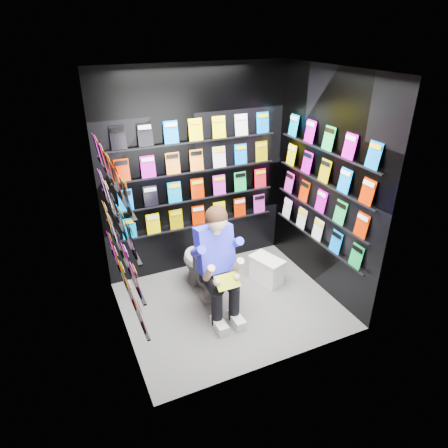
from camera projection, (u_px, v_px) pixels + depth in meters
name	position (u px, v px, depth m)	size (l,w,h in m)	color
floor	(230.00, 305.00, 4.71)	(2.40, 2.40, 0.00)	#585855
ceiling	(232.00, 70.00, 3.54)	(2.40, 2.40, 0.00)	white
wall_back	(196.00, 174.00, 4.94)	(2.40, 0.04, 2.60)	black
wall_front	(282.00, 248.00, 3.32)	(2.40, 0.04, 2.60)	black
wall_left	(113.00, 226.00, 3.68)	(0.04, 2.00, 2.60)	black
wall_right	(325.00, 186.00, 4.57)	(0.04, 2.00, 2.60)	black
comics_back	(197.00, 175.00, 4.91)	(2.10, 0.06, 1.37)	red
comics_left	(117.00, 225.00, 3.69)	(0.06, 1.70, 1.37)	red
comics_right	(323.00, 186.00, 4.56)	(0.06, 1.70, 1.37)	red
toilet	(202.00, 264.00, 4.82)	(0.42, 0.75, 0.73)	white
longbox	(267.00, 271.00, 5.08)	(0.23, 0.41, 0.31)	silver
longbox_lid	(267.00, 259.00, 5.00)	(0.25, 0.43, 0.03)	silver
reader	(214.00, 249.00, 4.33)	(0.53, 0.78, 1.44)	#2C2DEC
held_comic	(227.00, 281.00, 4.13)	(0.25, 0.01, 0.18)	#229715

